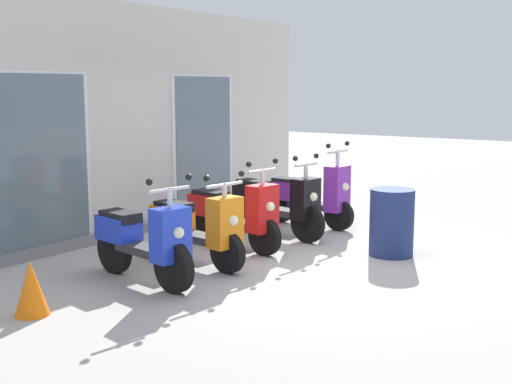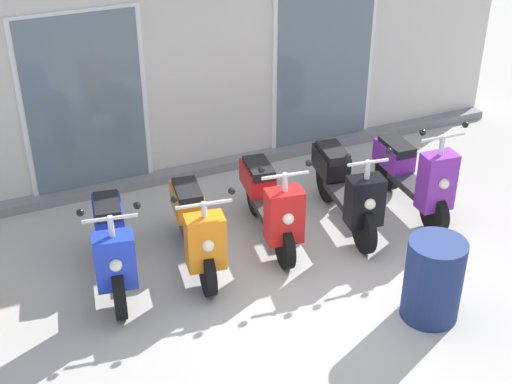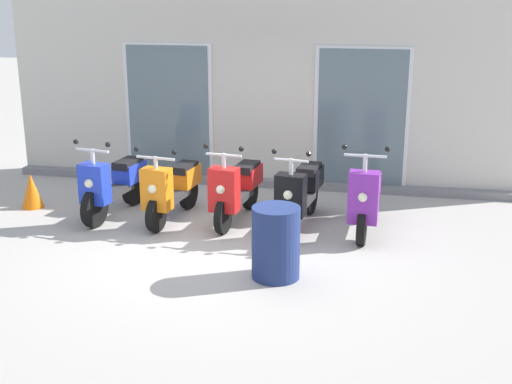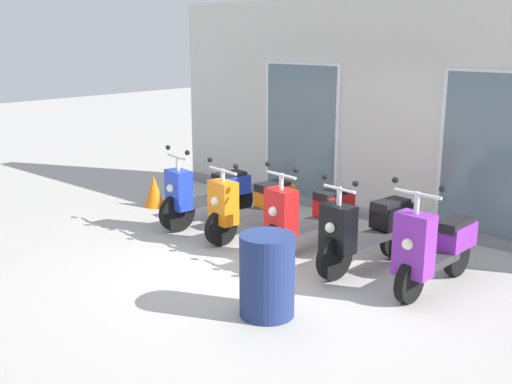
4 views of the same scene
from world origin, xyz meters
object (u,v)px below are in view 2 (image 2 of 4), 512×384
scooter_black (346,187)px  scooter_red (270,202)px  trash_bin (433,280)px  scooter_orange (196,227)px  scooter_blue (112,245)px  scooter_purple (414,174)px

scooter_black → scooter_red: bearing=175.7°
trash_bin → scooter_orange: bearing=136.1°
scooter_blue → scooter_purple: bearing=-0.3°
scooter_purple → trash_bin: size_ratio=1.79×
scooter_black → trash_bin: size_ratio=1.98×
scooter_blue → trash_bin: scooter_blue is taller
scooter_orange → scooter_red: (0.90, 0.12, 0.01)m
scooter_orange → scooter_black: (1.81, 0.06, 0.03)m
scooter_blue → scooter_purple: (3.58, -0.02, 0.02)m
scooter_red → scooter_black: (0.91, -0.07, 0.02)m
scooter_orange → scooter_red: scooter_red is taller
scooter_orange → scooter_red: size_ratio=0.96×
scooter_red → scooter_purple: 1.80m
scooter_blue → trash_bin: (2.64, -1.72, -0.05)m
scooter_black → scooter_purple: bearing=-3.4°
scooter_orange → scooter_purple: bearing=0.1°
scooter_black → scooter_purple: 0.89m
scooter_black → trash_bin: bearing=-91.8°
scooter_red → trash_bin: 2.01m
scooter_red → trash_bin: bearing=-64.8°
scooter_orange → scooter_black: 1.82m
scooter_orange → scooter_black: scooter_black is taller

